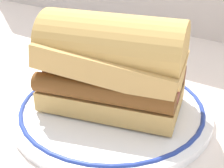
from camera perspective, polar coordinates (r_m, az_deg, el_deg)
The scene contains 4 objects.
ground_plane at distance 0.44m, azimuth 3.56°, elevation -5.58°, with size 1.50×1.50×0.00m, color silver.
plate at distance 0.44m, azimuth 0.00°, elevation -4.29°, with size 0.27×0.27×0.01m.
sausage_sandwich at distance 0.41m, azimuth 0.00°, elevation 3.70°, with size 0.20×0.15×0.12m.
butter_knife at distance 0.67m, azimuth -0.11°, elevation 7.02°, with size 0.11×0.13×0.01m.
Camera 1 is at (0.18, -0.32, 0.24)m, focal length 51.37 mm.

